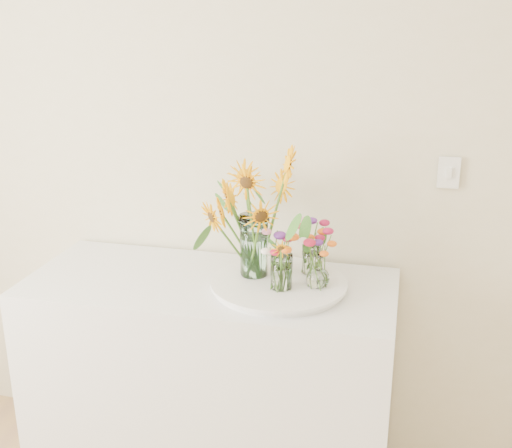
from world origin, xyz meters
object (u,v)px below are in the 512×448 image
at_px(small_vase_a, 281,272).
at_px(small_vase_b, 318,271).
at_px(tray, 279,286).
at_px(mason_jar, 254,246).
at_px(small_vase_c, 311,258).
at_px(counter, 212,384).

distance_m(small_vase_a, small_vase_b, 0.13).
bearing_deg(small_vase_a, tray, 109.85).
xyz_separation_m(tray, small_vase_a, (0.02, -0.06, 0.08)).
height_order(tray, mason_jar, mason_jar).
bearing_deg(tray, small_vase_c, 46.87).
relative_size(counter, small_vase_a, 10.44).
relative_size(tray, small_vase_b, 3.92).
distance_m(tray, small_vase_b, 0.16).
bearing_deg(small_vase_c, tray, -133.13).
bearing_deg(small_vase_a, small_vase_b, 21.93).
relative_size(small_vase_a, small_vase_b, 1.10).
xyz_separation_m(tray, small_vase_c, (0.10, 0.11, 0.07)).
height_order(small_vase_b, small_vase_c, small_vase_c).
bearing_deg(small_vase_a, small_vase_c, 63.98).
distance_m(counter, mason_jar, 0.62).
height_order(small_vase_a, small_vase_b, small_vase_a).
height_order(tray, small_vase_c, small_vase_c).
xyz_separation_m(mason_jar, small_vase_a, (0.12, -0.10, -0.05)).
bearing_deg(small_vase_b, counter, 178.35).
relative_size(mason_jar, small_vase_b, 1.97).
relative_size(counter, small_vase_c, 11.30).
relative_size(mason_jar, small_vase_c, 1.94).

